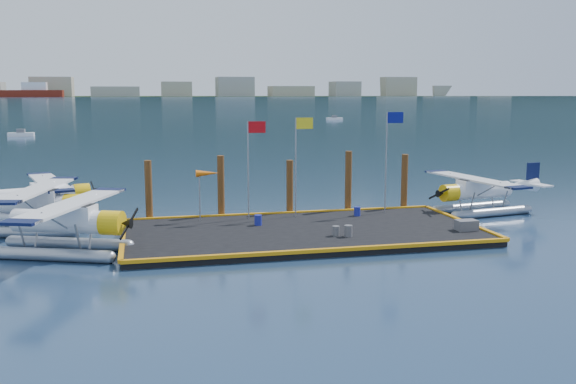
# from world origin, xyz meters

# --- Properties ---
(ground) EXTENTS (4000.00, 4000.00, 0.00)m
(ground) POSITION_xyz_m (0.00, 0.00, 0.00)
(ground) COLOR navy
(ground) RESTS_ON ground
(dock) EXTENTS (20.00, 10.00, 0.40)m
(dock) POSITION_xyz_m (0.00, 0.00, 0.20)
(dock) COLOR black
(dock) RESTS_ON ground
(dock_bumpers) EXTENTS (20.25, 10.25, 0.18)m
(dock_bumpers) POSITION_xyz_m (0.00, 0.00, 0.49)
(dock_bumpers) COLOR orange
(dock_bumpers) RESTS_ON dock
(far_backdrop) EXTENTS (3050.00, 2050.00, 810.00)m
(far_backdrop) POSITION_xyz_m (239.91, 1737.52, 9.45)
(far_backdrop) COLOR black
(far_backdrop) RESTS_ON ground
(seaplane_a) EXTENTS (9.39, 9.94, 3.60)m
(seaplane_a) POSITION_xyz_m (-12.78, -1.49, 1.57)
(seaplane_a) COLOR #979CA5
(seaplane_a) RESTS_ON ground
(seaplane_b) EXTENTS (9.23, 10.01, 3.55)m
(seaplane_b) POSITION_xyz_m (-15.22, 4.28, 1.55)
(seaplane_b) COLOR #979CA5
(seaplane_b) RESTS_ON ground
(seaplane_c) EXTENTS (8.86, 9.53, 3.39)m
(seaplane_c) POSITION_xyz_m (-15.08, 8.05, 1.48)
(seaplane_c) COLOR #979CA5
(seaplane_c) RESTS_ON ground
(seaplane_d) EXTENTS (8.54, 9.35, 3.30)m
(seaplane_d) POSITION_xyz_m (13.09, 3.71, 1.44)
(seaplane_d) COLOR #979CA5
(seaplane_d) RESTS_ON ground
(drum_1) EXTENTS (0.44, 0.44, 0.63)m
(drum_1) POSITION_xyz_m (1.95, -2.37, 0.71)
(drum_1) COLOR #545459
(drum_1) RESTS_ON dock
(drum_3) EXTENTS (0.39, 0.39, 0.55)m
(drum_3) POSITION_xyz_m (1.35, -2.05, 0.67)
(drum_3) COLOR #545459
(drum_3) RESTS_ON dock
(drum_4) EXTENTS (0.41, 0.41, 0.57)m
(drum_4) POSITION_xyz_m (4.35, 3.08, 0.69)
(drum_4) COLOR navy
(drum_4) RESTS_ON dock
(drum_5) EXTENTS (0.44, 0.44, 0.61)m
(drum_5) POSITION_xyz_m (-2.29, 1.68, 0.71)
(drum_5) COLOR navy
(drum_5) RESTS_ON dock
(crate) EXTENTS (1.18, 0.79, 0.59)m
(crate) POSITION_xyz_m (9.00, -2.36, 0.70)
(crate) COLOR #545459
(crate) RESTS_ON dock
(flagpole_red) EXTENTS (1.14, 0.08, 6.00)m
(flagpole_red) POSITION_xyz_m (-2.29, 3.80, 4.40)
(flagpole_red) COLOR gray
(flagpole_red) RESTS_ON dock
(flagpole_yellow) EXTENTS (1.14, 0.08, 6.20)m
(flagpole_yellow) POSITION_xyz_m (0.70, 3.80, 4.51)
(flagpole_yellow) COLOR gray
(flagpole_yellow) RESTS_ON dock
(flagpole_blue) EXTENTS (1.14, 0.08, 6.50)m
(flagpole_blue) POSITION_xyz_m (6.70, 3.80, 4.69)
(flagpole_blue) COLOR gray
(flagpole_blue) RESTS_ON dock
(windsock) EXTENTS (1.40, 0.44, 3.12)m
(windsock) POSITION_xyz_m (-5.03, 3.80, 3.23)
(windsock) COLOR gray
(windsock) RESTS_ON dock
(piling_0) EXTENTS (0.44, 0.44, 4.00)m
(piling_0) POSITION_xyz_m (-8.50, 5.40, 2.00)
(piling_0) COLOR #4F3016
(piling_0) RESTS_ON ground
(piling_1) EXTENTS (0.44, 0.44, 4.20)m
(piling_1) POSITION_xyz_m (-4.00, 5.40, 2.10)
(piling_1) COLOR #4F3016
(piling_1) RESTS_ON ground
(piling_2) EXTENTS (0.44, 0.44, 3.80)m
(piling_2) POSITION_xyz_m (0.50, 5.40, 1.90)
(piling_2) COLOR #4F3016
(piling_2) RESTS_ON ground
(piling_3) EXTENTS (0.44, 0.44, 4.30)m
(piling_3) POSITION_xyz_m (4.50, 5.40, 2.15)
(piling_3) COLOR #4F3016
(piling_3) RESTS_ON ground
(piling_4) EXTENTS (0.44, 0.44, 4.00)m
(piling_4) POSITION_xyz_m (8.50, 5.40, 2.00)
(piling_4) COLOR #4F3016
(piling_4) RESTS_ON ground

